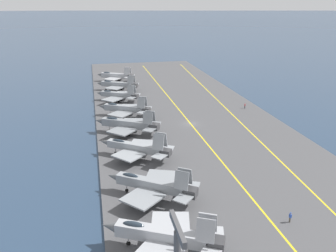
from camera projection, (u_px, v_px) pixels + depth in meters
ground_plane at (191, 125)px, 98.66m from camera, size 2000.00×2000.00×0.00m
carrier_deck at (191, 124)px, 98.59m from camera, size 203.33×51.30×0.40m
deck_stripe_foul_line at (238, 120)px, 101.30m from camera, size 182.65×12.05×0.01m
deck_stripe_centerline at (191, 124)px, 98.52m from camera, size 183.00×0.36×0.01m
parked_jet_nearest at (163, 235)px, 47.99m from camera, size 13.80×16.96×6.70m
parked_jet_second at (152, 184)px, 61.21m from camera, size 14.12×16.09×6.53m
parked_jet_third at (136, 147)px, 76.60m from camera, size 13.36×16.12×6.64m
parked_jet_fourth at (127, 124)px, 90.32m from camera, size 13.67×17.04×6.53m
parked_jet_fifth at (125, 108)px, 103.70m from camera, size 13.18×15.80×6.30m
parked_jet_sixth at (118, 95)px, 119.08m from camera, size 13.72×15.03×5.96m
parked_jet_seventh at (118, 84)px, 132.61m from camera, size 12.63×16.05×6.07m
parked_jet_eighth at (116, 76)px, 147.10m from camera, size 13.44×15.76×6.22m
crew_blue_vest at (290, 217)px, 54.93m from camera, size 0.40×0.29×1.75m
crew_red_vest at (245, 106)px, 111.86m from camera, size 0.45×0.40×1.69m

